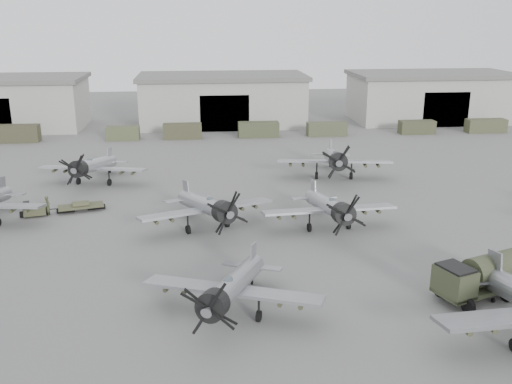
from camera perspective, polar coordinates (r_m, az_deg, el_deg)
ground at (r=42.91m, az=0.68°, el=-8.21°), size 220.00×220.00×0.00m
hangar_center at (r=101.53m, az=-3.36°, el=9.24°), size 29.00×14.80×8.70m
hangar_right at (r=109.97m, az=17.10°, el=9.13°), size 29.00×14.80×8.70m
support_truck_1 at (r=94.19m, az=-22.79°, el=5.41°), size 6.62×2.20×2.62m
support_truck_2 at (r=90.92m, az=-13.15°, el=5.74°), size 5.00×2.20×2.07m
support_truck_3 at (r=90.19m, az=-7.35°, el=6.05°), size 5.97×2.20×2.35m
support_truck_4 at (r=90.66m, az=0.25°, el=6.27°), size 6.39×2.20×2.39m
support_truck_5 at (r=92.50m, az=7.08°, el=6.27°), size 6.30×2.20×2.11m
support_truck_6 at (r=96.92m, az=15.79°, el=6.26°), size 5.70×2.20×2.14m
support_truck_7 at (r=101.82m, az=21.99°, el=6.17°), size 6.52×2.20×2.18m
aircraft_near_1 at (r=36.20m, az=-2.50°, el=-9.56°), size 11.55×10.43×4.67m
aircraft_mid_1 at (r=50.65m, az=-4.84°, el=-1.46°), size 12.30×11.10×4.97m
aircraft_mid_2 at (r=50.91m, az=7.42°, el=-1.51°), size 12.14×10.92×4.84m
aircraft_far_0 at (r=66.83m, az=-16.07°, el=2.50°), size 12.25×11.03×4.87m
aircraft_far_1 at (r=67.15m, az=7.87°, el=3.29°), size 13.56×12.20×5.38m
fuel_tanker at (r=42.07m, az=22.00°, el=-7.54°), size 8.13×5.34×2.98m
tug_trailer at (r=58.61m, az=-19.69°, el=-1.57°), size 7.56×3.21×1.50m
ground_crew at (r=58.25m, az=-20.10°, el=-1.30°), size 0.72×0.84×1.95m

